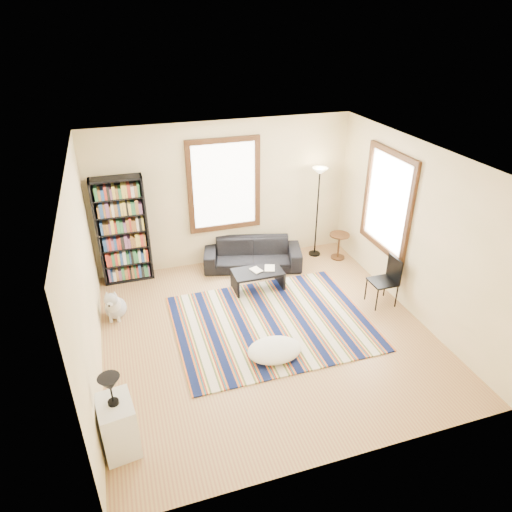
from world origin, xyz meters
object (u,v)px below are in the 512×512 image
object	(u,v)px
dog	(115,302)
folding_chair	(383,282)
bookshelf	(123,231)
floor_cushion	(274,350)
coffee_table	(258,280)
white_cabinet	(118,426)
side_table	(339,246)
sofa	(253,254)
floor_lamp	(317,213)

from	to	relation	value
dog	folding_chair	bearing A→B (deg)	0.52
bookshelf	floor_cushion	bearing A→B (deg)	-57.19
folding_chair	bookshelf	bearing A→B (deg)	151.79
folding_chair	dog	bearing A→B (deg)	167.03
bookshelf	coffee_table	xyz separation A→B (m)	(2.21, -1.07, -0.82)
bookshelf	dog	distance (m)	1.42
bookshelf	dog	bearing A→B (deg)	-103.82
floor_cushion	dog	xyz separation A→B (m)	(-2.17, 1.73, 0.17)
bookshelf	white_cabinet	bearing A→B (deg)	-95.26
side_table	sofa	bearing A→B (deg)	173.78
coffee_table	floor_cushion	bearing A→B (deg)	-100.32
side_table	white_cabinet	bearing A→B (deg)	-142.73
floor_lamp	side_table	world-z (taller)	floor_lamp
coffee_table	white_cabinet	world-z (taller)	white_cabinet
bookshelf	folding_chair	world-z (taller)	bookshelf
bookshelf	white_cabinet	size ratio (longest dim) A/B	2.86
sofa	folding_chair	size ratio (longest dim) A/B	2.19
coffee_table	folding_chair	distance (m)	2.19
white_cabinet	dog	size ratio (longest dim) A/B	1.27
coffee_table	white_cabinet	xyz separation A→B (m)	(-2.57, -2.82, 0.17)
bookshelf	white_cabinet	world-z (taller)	bookshelf
sofa	folding_chair	distance (m)	2.58
sofa	white_cabinet	size ratio (longest dim) A/B	2.70
coffee_table	white_cabinet	distance (m)	3.82
floor_cushion	white_cabinet	world-z (taller)	white_cabinet
floor_cushion	bookshelf	bearing A→B (deg)	122.81
sofa	side_table	world-z (taller)	sofa
sofa	bookshelf	distance (m)	2.49
side_table	white_cabinet	xyz separation A→B (m)	(-4.50, -3.42, 0.08)
sofa	side_table	xyz separation A→B (m)	(1.78, -0.19, -0.01)
sofa	white_cabinet	world-z (taller)	white_cabinet
folding_chair	white_cabinet	bearing A→B (deg)	-159.16
floor_cushion	white_cabinet	size ratio (longest dim) A/B	1.16
floor_cushion	floor_lamp	bearing A→B (deg)	55.66
coffee_table	dog	world-z (taller)	dog
coffee_table	floor_lamp	xyz separation A→B (m)	(1.54, 0.90, 0.75)
coffee_table	folding_chair	bearing A→B (deg)	-30.47
floor_lamp	folding_chair	bearing A→B (deg)	-80.38
folding_chair	white_cabinet	xyz separation A→B (m)	(-4.45, -1.71, -0.08)
coffee_table	dog	bearing A→B (deg)	-177.41
bookshelf	side_table	xyz separation A→B (m)	(4.14, -0.46, -0.73)
coffee_table	floor_cushion	distance (m)	1.87
side_table	folding_chair	distance (m)	1.72
side_table	floor_cushion	bearing A→B (deg)	-132.75
floor_cushion	floor_lamp	xyz separation A→B (m)	(1.87, 2.74, 0.83)
floor_lamp	dog	distance (m)	4.22
sofa	coffee_table	world-z (taller)	sofa
bookshelf	floor_lamp	bearing A→B (deg)	-2.59
side_table	white_cabinet	size ratio (longest dim) A/B	0.77
bookshelf	side_table	world-z (taller)	bookshelf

